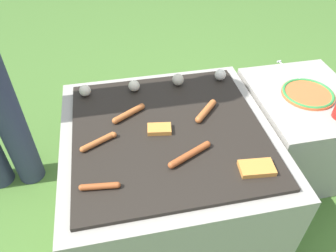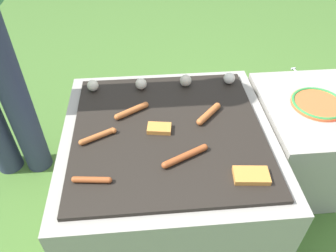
{
  "view_description": "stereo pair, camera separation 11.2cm",
  "coord_description": "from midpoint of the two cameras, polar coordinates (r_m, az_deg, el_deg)",
  "views": [
    {
      "loc": [
        -0.2,
        -0.98,
        1.35
      ],
      "look_at": [
        0.0,
        0.0,
        0.45
      ],
      "focal_mm": 35.0,
      "sensor_mm": 36.0,
      "label": 1
    },
    {
      "loc": [
        -0.09,
        -0.99,
        1.35
      ],
      "look_at": [
        0.0,
        0.0,
        0.45
      ],
      "focal_mm": 35.0,
      "sensor_mm": 36.0,
      "label": 2
    }
  ],
  "objects": [
    {
      "name": "sausage_front_center",
      "position": [
        1.17,
        -14.55,
        -10.25
      ],
      "size": [
        0.14,
        0.04,
        0.02
      ],
      "color": "#A34C23",
      "rests_on": "grill"
    },
    {
      "name": "grill",
      "position": [
        1.51,
        -2.14,
        -6.83
      ],
      "size": [
        0.88,
        0.88,
        0.43
      ],
      "color": "#9E998E",
      "rests_on": "ground_plane"
    },
    {
      "name": "sausage_front_right",
      "position": [
        1.43,
        -9.09,
        2.1
      ],
      "size": [
        0.15,
        0.1,
        0.03
      ],
      "color": "#B7602D",
      "rests_on": "grill"
    },
    {
      "name": "bread_slice_center",
      "position": [
        1.34,
        -3.89,
        -0.71
      ],
      "size": [
        0.1,
        0.07,
        0.02
      ],
      "color": "#D18438",
      "rests_on": "grill"
    },
    {
      "name": "plate_colorful",
      "position": [
        1.64,
        21.42,
        5.23
      ],
      "size": [
        0.24,
        0.24,
        0.02
      ],
      "color": "orange",
      "rests_on": "side_ledge"
    },
    {
      "name": "ground_plane",
      "position": [
        1.67,
        -1.96,
        -11.67
      ],
      "size": [
        14.0,
        14.0,
        0.0
      ],
      "primitive_type": "plane",
      "color": "#47702D"
    },
    {
      "name": "fork_utensil",
      "position": [
        1.8,
        18.75,
        9.17
      ],
      "size": [
        0.05,
        0.21,
        0.01
      ],
      "color": "silver",
      "rests_on": "side_ledge"
    },
    {
      "name": "sausage_mid_right",
      "position": [
        1.23,
        1.23,
        -5.07
      ],
      "size": [
        0.19,
        0.1,
        0.03
      ],
      "color": "#A34C23",
      "rests_on": "grill"
    },
    {
      "name": "sausage_back_left",
      "position": [
        1.42,
        4.4,
        2.57
      ],
      "size": [
        0.12,
        0.13,
        0.03
      ],
      "color": "#B7602D",
      "rests_on": "grill"
    },
    {
      "name": "mushroom_row",
      "position": [
        1.58,
        -3.82,
        7.55
      ],
      "size": [
        0.71,
        0.06,
        0.06
      ],
      "color": "beige",
      "rests_on": "grill"
    },
    {
      "name": "side_ledge",
      "position": [
        1.77,
        19.68,
        -0.61
      ],
      "size": [
        0.47,
        0.57,
        0.43
      ],
      "color": "#9E998E",
      "rests_on": "ground_plane"
    },
    {
      "name": "sausage_back_center",
      "position": [
        1.32,
        -14.39,
        -2.74
      ],
      "size": [
        0.15,
        0.09,
        0.02
      ],
      "color": "#B7602D",
      "rests_on": "grill"
    },
    {
      "name": "bread_slice_right",
      "position": [
        1.22,
        12.67,
        -7.25
      ],
      "size": [
        0.13,
        0.09,
        0.02
      ],
      "color": "#D18438",
      "rests_on": "grill"
    }
  ]
}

